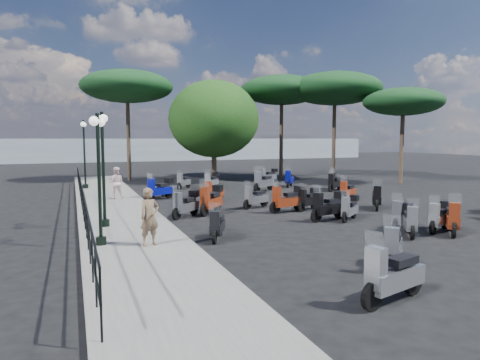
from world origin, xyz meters
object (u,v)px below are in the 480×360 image
object	(u,v)px
scooter_9	(308,200)
scooter_26	(348,192)
woman	(150,217)
scooter_4	(160,189)
scooter_13	(402,216)
scooter_14	(350,209)
scooter_20	(377,198)
pine_0	(282,90)
pedestrian_far	(116,183)
scooter_8	(255,198)
scooter_10	(214,193)
scooter_11	(183,182)
scooter_12	(410,221)
scooter_27	(334,182)
scooter_19	(452,219)
broadleaf_tree	(214,119)
scooter_7	(329,207)
scooter_17	(212,181)
scooter_22	(289,179)
lamp_post_0	(99,171)
scooter_5	(157,189)
scooter_1	(217,226)
pine_3	(403,102)
pine_2	(127,87)
lamp_post_2	(84,150)
scooter_28	(268,176)
scooter_0	(393,249)
scooter_21	(335,183)
scooter_6	(392,277)
scooter_16	(263,182)
scooter_3	(211,200)
scooter_18	(440,217)
scooter_15	(288,200)
lamp_post_1	(103,162)
scooter_2	(186,205)

from	to	relation	value
scooter_9	scooter_26	distance (m)	3.77
woman	scooter_4	world-z (taller)	woman
scooter_4	scooter_13	xyz separation A→B (m)	(6.22, -10.03, -0.07)
scooter_14	scooter_20	size ratio (longest dim) A/B	0.90
pine_0	scooter_14	bearing A→B (deg)	-108.53
pedestrian_far	scooter_8	bearing A→B (deg)	151.59
scooter_10	scooter_11	world-z (taller)	scooter_10
scooter_12	scooter_27	bearing A→B (deg)	-77.72
scooter_13	scooter_19	world-z (taller)	scooter_19
scooter_8	broadleaf_tree	world-z (taller)	broadleaf_tree
scooter_9	scooter_7	bearing A→B (deg)	137.45
scooter_4	scooter_17	distance (m)	5.09
scooter_22	scooter_10	bearing A→B (deg)	72.06
lamp_post_0	scooter_5	world-z (taller)	lamp_post_0
pedestrian_far	scooter_26	size ratio (longest dim) A/B	1.08
scooter_1	scooter_11	world-z (taller)	scooter_11
pine_3	broadleaf_tree	bearing A→B (deg)	153.46
scooter_7	pine_2	xyz separation A→B (m)	(-5.01, 18.26, 6.19)
pine_0	scooter_4	bearing A→B (deg)	-142.30
lamp_post_0	pine_0	size ratio (longest dim) A/B	0.46
lamp_post_2	scooter_28	bearing A→B (deg)	5.14
scooter_9	scooter_0	bearing A→B (deg)	132.79
scooter_12	scooter_21	distance (m)	11.43
scooter_14	scooter_17	bearing A→B (deg)	-27.90
scooter_5	scooter_6	bearing A→B (deg)	143.37
scooter_1	scooter_16	world-z (taller)	scooter_16
scooter_3	scooter_18	world-z (taller)	scooter_3
scooter_5	scooter_6	distance (m)	15.80
pedestrian_far	scooter_11	xyz separation A→B (m)	(4.30, 3.93, -0.49)
lamp_post_0	scooter_18	distance (m)	10.78
scooter_13	scooter_15	bearing A→B (deg)	-3.67
scooter_4	scooter_17	world-z (taller)	scooter_4
scooter_21	scooter_17	bearing A→B (deg)	28.89
scooter_28	scooter_18	bearing A→B (deg)	158.33
pine_3	scooter_9	bearing A→B (deg)	-147.85
lamp_post_1	scooter_20	xyz separation A→B (m)	(11.28, 0.26, -1.83)
scooter_12	scooter_18	size ratio (longest dim) A/B	0.94
scooter_11	scooter_15	size ratio (longest dim) A/B	0.70
scooter_9	scooter_15	distance (m)	1.09
lamp_post_2	scooter_11	xyz separation A→B (m)	(5.56, -1.17, -1.97)
scooter_3	scooter_18	distance (m)	8.43
scooter_2	scooter_19	world-z (taller)	scooter_19
scooter_4	scooter_14	distance (m)	9.77
scooter_19	pine_3	world-z (taller)	pine_3
scooter_0	scooter_4	world-z (taller)	scooter_4
scooter_15	pedestrian_far	bearing A→B (deg)	36.84
scooter_14	scooter_21	size ratio (longest dim) A/B	0.86
woman	scooter_10	size ratio (longest dim) A/B	1.18
scooter_16	scooter_5	bearing A→B (deg)	65.04
scooter_10	scooter_7	bearing A→B (deg)	162.53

